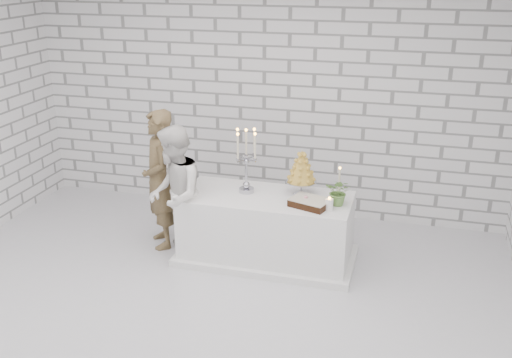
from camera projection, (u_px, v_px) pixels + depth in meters
name	position (u px, v px, depth m)	size (l,w,h in m)	color
ground	(197.00, 309.00, 5.60)	(6.00, 5.00, 0.01)	silver
wall_back	(264.00, 97.00, 7.33)	(6.00, 0.01, 3.00)	white
cake_table	(266.00, 228.00, 6.39)	(1.80, 0.80, 0.75)	white
groom	(160.00, 180.00, 6.59)	(0.58, 0.38, 1.59)	brown
bride	(175.00, 195.00, 6.26)	(0.73, 0.57, 1.51)	white
candelabra	(246.00, 161.00, 6.24)	(0.29, 0.29, 0.71)	#A5A5B0
croquembouche	(301.00, 173.00, 6.20)	(0.32, 0.32, 0.50)	#AA832C
chocolate_cake	(310.00, 203.00, 5.99)	(0.38, 0.27, 0.08)	black
pillar_candle	(329.00, 205.00, 5.89)	(0.08, 0.08, 0.12)	white
extra_taper	(339.00, 183.00, 6.17)	(0.06, 0.06, 0.32)	beige
flowers	(339.00, 192.00, 5.99)	(0.26, 0.22, 0.29)	#3B6D30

